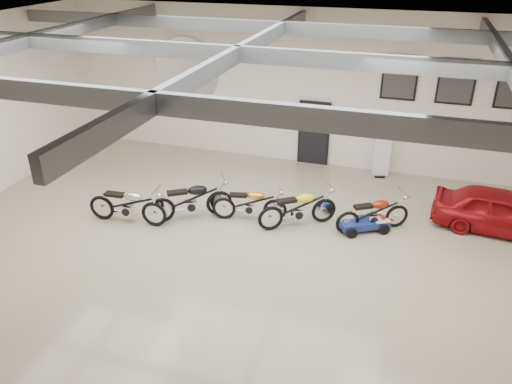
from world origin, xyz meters
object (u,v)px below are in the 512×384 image
(banner_stand, at_px, (383,149))
(motorcycle_red, at_px, (373,213))
(go_kart, at_px, (369,220))
(motorcycle_gold, at_px, (249,203))
(vintage_car, at_px, (501,211))
(motorcycle_silver, at_px, (127,204))
(motorcycle_yellow, at_px, (298,207))
(motorcycle_black, at_px, (190,199))

(banner_stand, distance_m, motorcycle_red, 3.44)
(motorcycle_red, bearing_deg, go_kart, 144.33)
(motorcycle_gold, bearing_deg, vintage_car, -0.68)
(motorcycle_silver, xyz_separation_m, motorcycle_red, (6.24, 1.56, -0.05))
(motorcycle_silver, relative_size, motorcycle_red, 1.09)
(banner_stand, height_order, motorcycle_red, banner_stand)
(motorcycle_yellow, xyz_separation_m, go_kart, (1.81, 0.37, -0.27))
(vintage_car, bearing_deg, motorcycle_yellow, 110.40)
(banner_stand, distance_m, motorcycle_silver, 7.92)
(motorcycle_black, relative_size, motorcycle_yellow, 1.05)
(motorcycle_gold, xyz_separation_m, vintage_car, (6.33, 1.43, 0.06))
(motorcycle_red, bearing_deg, motorcycle_silver, 162.47)
(motorcycle_red, distance_m, go_kart, 0.25)
(motorcycle_silver, bearing_deg, motorcycle_yellow, 11.51)
(motorcycle_gold, relative_size, motorcycle_red, 0.99)
(banner_stand, distance_m, motorcycle_black, 6.31)
(banner_stand, relative_size, motorcycle_red, 0.96)
(banner_stand, bearing_deg, motorcycle_gold, -142.85)
(banner_stand, distance_m, vintage_car, 4.04)
(motorcycle_gold, height_order, motorcycle_yellow, motorcycle_yellow)
(banner_stand, xyz_separation_m, motorcycle_black, (-4.64, -4.26, -0.38))
(motorcycle_silver, bearing_deg, vintage_car, 11.36)
(motorcycle_gold, bearing_deg, motorcycle_red, -5.60)
(motorcycle_black, xyz_separation_m, vintage_car, (7.86, 1.83, -0.01))
(motorcycle_gold, distance_m, vintage_car, 6.49)
(motorcycle_red, distance_m, vintage_car, 3.28)
(banner_stand, bearing_deg, go_kart, -103.83)
(motorcycle_black, distance_m, motorcycle_gold, 1.58)
(motorcycle_gold, height_order, go_kart, motorcycle_gold)
(motorcycle_yellow, relative_size, motorcycle_red, 1.07)
(motorcycle_yellow, bearing_deg, banner_stand, 30.39)
(motorcycle_black, relative_size, motorcycle_red, 1.12)
(motorcycle_silver, bearing_deg, motorcycle_red, 10.18)
(go_kart, bearing_deg, vintage_car, -12.27)
(motorcycle_gold, height_order, motorcycle_red, motorcycle_red)
(motorcycle_gold, bearing_deg, banner_stand, 37.64)
(banner_stand, height_order, motorcycle_black, banner_stand)
(banner_stand, bearing_deg, motorcycle_yellow, -129.41)
(motorcycle_yellow, relative_size, go_kart, 1.36)
(motorcycle_black, xyz_separation_m, motorcycle_gold, (1.53, 0.41, -0.07))
(banner_stand, xyz_separation_m, motorcycle_yellow, (-1.81, -3.78, -0.40))
(go_kart, bearing_deg, motorcycle_red, -33.35)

